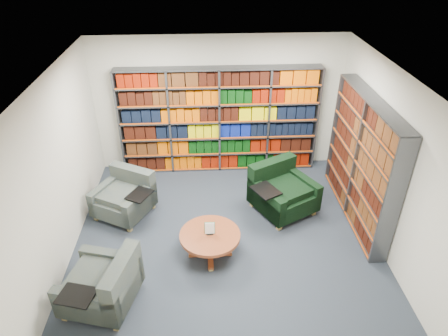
{
  "coord_description": "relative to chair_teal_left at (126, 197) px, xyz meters",
  "views": [
    {
      "loc": [
        -0.32,
        -5.07,
        4.56
      ],
      "look_at": [
        0.0,
        0.6,
        1.05
      ],
      "focal_mm": 32.0,
      "sensor_mm": 36.0,
      "label": 1
    }
  ],
  "objects": [
    {
      "name": "bookshelf_back",
      "position": [
        1.76,
        1.46,
        0.78
      ],
      "size": [
        4.0,
        0.28,
        2.2
      ],
      "color": "#47494F",
      "rests_on": "ground"
    },
    {
      "name": "chair_teal_front",
      "position": [
        0.04,
        -2.1,
        0.01
      ],
      "size": [
        1.11,
        1.19,
        0.83
      ],
      "color": "#0B1B35",
      "rests_on": "ground"
    },
    {
      "name": "chair_green_right",
      "position": [
        2.8,
        -0.05,
        0.03
      ],
      "size": [
        1.31,
        1.31,
        0.88
      ],
      "color": "black",
      "rests_on": "ground"
    },
    {
      "name": "coffee_table",
      "position": [
        1.48,
        -1.24,
        0.04
      ],
      "size": [
        0.95,
        0.95,
        0.67
      ],
      "color": "brown",
      "rests_on": "ground"
    },
    {
      "name": "room_shell",
      "position": [
        1.76,
        -0.88,
        1.08
      ],
      "size": [
        5.02,
        5.02,
        2.82
      ],
      "color": "#1D212F",
      "rests_on": "ground"
    },
    {
      "name": "bookshelf_right",
      "position": [
        4.1,
        -0.28,
        0.78
      ],
      "size": [
        0.28,
        2.5,
        2.2
      ],
      "color": "#47494F",
      "rests_on": "ground"
    },
    {
      "name": "chair_teal_left",
      "position": [
        0.0,
        0.0,
        0.0
      ],
      "size": [
        1.18,
        1.18,
        0.8
      ],
      "color": "#0B1B35",
      "rests_on": "ground"
    }
  ]
}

